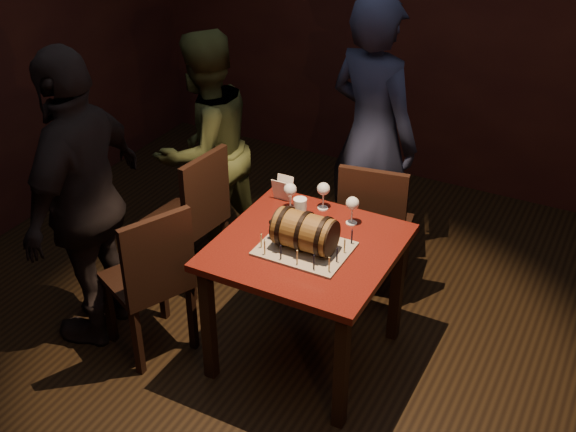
{
  "coord_description": "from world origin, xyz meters",
  "views": [
    {
      "loc": [
        1.35,
        -2.64,
        2.78
      ],
      "look_at": [
        -0.07,
        0.05,
        0.95
      ],
      "focal_mm": 45.0,
      "sensor_mm": 36.0,
      "label": 1
    }
  ],
  "objects_px": {
    "chair_left_rear": "(194,212)",
    "chair_left_front": "(152,276)",
    "barrel_cake": "(305,232)",
    "wine_glass_left": "(290,191)",
    "pub_table": "(307,262)",
    "wine_glass_mid": "(323,190)",
    "person_back": "(372,137)",
    "person_left_front": "(85,200)",
    "wine_glass_right": "(352,204)",
    "pint_of_ale": "(300,212)",
    "chair_back": "(374,224)",
    "person_left_rear": "(205,149)"
  },
  "relations": [
    {
      "from": "chair_left_rear",
      "to": "chair_left_front",
      "type": "height_order",
      "value": "same"
    },
    {
      "from": "barrel_cake",
      "to": "wine_glass_left",
      "type": "relative_size",
      "value": 2.23
    },
    {
      "from": "pub_table",
      "to": "wine_glass_mid",
      "type": "height_order",
      "value": "wine_glass_mid"
    },
    {
      "from": "person_back",
      "to": "person_left_front",
      "type": "relative_size",
      "value": 1.04
    },
    {
      "from": "wine_glass_right",
      "to": "person_back",
      "type": "distance_m",
      "value": 0.81
    },
    {
      "from": "wine_glass_mid",
      "to": "chair_left_rear",
      "type": "distance_m",
      "value": 0.91
    },
    {
      "from": "wine_glass_mid",
      "to": "person_left_front",
      "type": "xyz_separation_m",
      "value": [
        -1.09,
        -0.69,
        -0.01
      ]
    },
    {
      "from": "barrel_cake",
      "to": "chair_left_rear",
      "type": "distance_m",
      "value": 1.05
    },
    {
      "from": "wine_glass_mid",
      "to": "chair_left_rear",
      "type": "xyz_separation_m",
      "value": [
        -0.84,
        -0.06,
        -0.34
      ]
    },
    {
      "from": "pint_of_ale",
      "to": "chair_back",
      "type": "bearing_deg",
      "value": 66.7
    },
    {
      "from": "person_left_front",
      "to": "wine_glass_right",
      "type": "bearing_deg",
      "value": 105.87
    },
    {
      "from": "pub_table",
      "to": "chair_left_rear",
      "type": "bearing_deg",
      "value": 161.66
    },
    {
      "from": "pub_table",
      "to": "wine_glass_right",
      "type": "height_order",
      "value": "wine_glass_right"
    },
    {
      "from": "pint_of_ale",
      "to": "chair_left_rear",
      "type": "xyz_separation_m",
      "value": [
        -0.8,
        0.14,
        -0.3
      ]
    },
    {
      "from": "person_left_rear",
      "to": "person_left_front",
      "type": "xyz_separation_m",
      "value": [
        -0.11,
        -0.98,
        0.09
      ]
    },
    {
      "from": "barrel_cake",
      "to": "chair_left_rear",
      "type": "bearing_deg",
      "value": 158.99
    },
    {
      "from": "wine_glass_right",
      "to": "person_left_front",
      "type": "bearing_deg",
      "value": -154.4
    },
    {
      "from": "pub_table",
      "to": "pint_of_ale",
      "type": "xyz_separation_m",
      "value": [
        -0.12,
        0.16,
        0.18
      ]
    },
    {
      "from": "chair_left_front",
      "to": "barrel_cake",
      "type": "bearing_deg",
      "value": 21.61
    },
    {
      "from": "barrel_cake",
      "to": "person_left_rear",
      "type": "distance_m",
      "value": 1.29
    },
    {
      "from": "pint_of_ale",
      "to": "chair_back",
      "type": "distance_m",
      "value": 0.65
    },
    {
      "from": "wine_glass_left",
      "to": "chair_left_rear",
      "type": "height_order",
      "value": "chair_left_rear"
    },
    {
      "from": "chair_left_rear",
      "to": "person_left_rear",
      "type": "bearing_deg",
      "value": 111.19
    },
    {
      "from": "pint_of_ale",
      "to": "person_left_rear",
      "type": "relative_size",
      "value": 0.1
    },
    {
      "from": "pub_table",
      "to": "barrel_cake",
      "type": "height_order",
      "value": "barrel_cake"
    },
    {
      "from": "pub_table",
      "to": "wine_glass_left",
      "type": "height_order",
      "value": "wine_glass_left"
    },
    {
      "from": "barrel_cake",
      "to": "person_left_rear",
      "type": "xyz_separation_m",
      "value": [
        -1.07,
        0.71,
        -0.09
      ]
    },
    {
      "from": "wine_glass_left",
      "to": "wine_glass_right",
      "type": "xyz_separation_m",
      "value": [
        0.36,
        0.02,
        0.0
      ]
    },
    {
      "from": "pub_table",
      "to": "person_left_rear",
      "type": "relative_size",
      "value": 0.59
    },
    {
      "from": "pub_table",
      "to": "barrel_cake",
      "type": "distance_m",
      "value": 0.23
    },
    {
      "from": "wine_glass_right",
      "to": "person_left_front",
      "type": "xyz_separation_m",
      "value": [
        -1.29,
        -0.62,
        -0.01
      ]
    },
    {
      "from": "chair_back",
      "to": "person_left_front",
      "type": "relative_size",
      "value": 0.54
    },
    {
      "from": "person_back",
      "to": "chair_back",
      "type": "bearing_deg",
      "value": 135.38
    },
    {
      "from": "chair_left_front",
      "to": "person_left_front",
      "type": "height_order",
      "value": "person_left_front"
    },
    {
      "from": "wine_glass_mid",
      "to": "person_back",
      "type": "relative_size",
      "value": 0.09
    },
    {
      "from": "pint_of_ale",
      "to": "wine_glass_left",
      "type": "bearing_deg",
      "value": 137.32
    },
    {
      "from": "chair_left_front",
      "to": "person_left_rear",
      "type": "bearing_deg",
      "value": 107.14
    },
    {
      "from": "wine_glass_left",
      "to": "wine_glass_mid",
      "type": "distance_m",
      "value": 0.18
    },
    {
      "from": "pub_table",
      "to": "barrel_cake",
      "type": "relative_size",
      "value": 2.51
    },
    {
      "from": "pub_table",
      "to": "person_left_front",
      "type": "relative_size",
      "value": 0.52
    },
    {
      "from": "wine_glass_left",
      "to": "wine_glass_right",
      "type": "height_order",
      "value": "same"
    },
    {
      "from": "person_left_rear",
      "to": "person_left_front",
      "type": "height_order",
      "value": "person_left_front"
    },
    {
      "from": "barrel_cake",
      "to": "chair_left_rear",
      "type": "height_order",
      "value": "barrel_cake"
    },
    {
      "from": "wine_glass_left",
      "to": "chair_back",
      "type": "xyz_separation_m",
      "value": [
        0.34,
        0.42,
        -0.35
      ]
    },
    {
      "from": "chair_left_front",
      "to": "chair_left_rear",
      "type": "bearing_deg",
      "value": 104.88
    },
    {
      "from": "barrel_cake",
      "to": "wine_glass_left",
      "type": "bearing_deg",
      "value": 127.93
    },
    {
      "from": "barrel_cake",
      "to": "pub_table",
      "type": "bearing_deg",
      "value": 103.29
    },
    {
      "from": "chair_left_front",
      "to": "person_left_rear",
      "type": "distance_m",
      "value": 1.09
    },
    {
      "from": "chair_left_front",
      "to": "person_left_rear",
      "type": "xyz_separation_m",
      "value": [
        -0.31,
        1.01,
        0.25
      ]
    },
    {
      "from": "chair_left_rear",
      "to": "person_back",
      "type": "relative_size",
      "value": 0.52
    }
  ]
}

